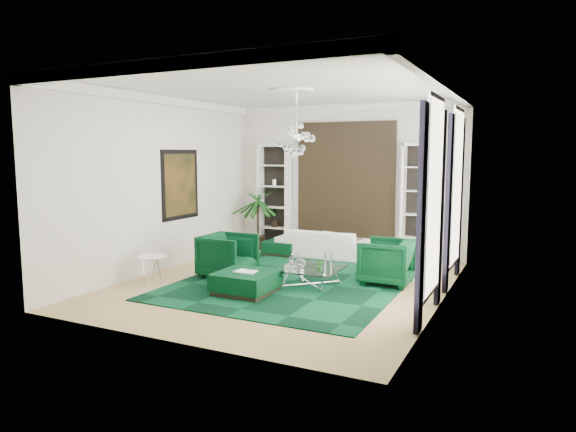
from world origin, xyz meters
The scene contains 30 objects.
floor centered at (0.00, 0.00, -0.01)m, with size 6.00×7.00×0.02m, color tan.
ceiling centered at (0.00, 0.00, 3.81)m, with size 6.00×7.00×0.02m, color white.
wall_back centered at (0.00, 3.51, 1.90)m, with size 6.00×0.02×3.80m, color silver.
wall_front centered at (0.00, -3.51, 1.90)m, with size 6.00×0.02×3.80m, color silver.
wall_left centered at (-3.01, 0.00, 1.90)m, with size 0.02×7.00×3.80m, color silver.
wall_right centered at (3.01, 0.00, 1.90)m, with size 0.02×7.00×3.80m, color silver.
crown_molding centered at (0.00, 0.00, 3.70)m, with size 6.00×7.00×0.18m, color white, non-canonical shape.
ceiling_medallion centered at (0.00, 0.30, 3.77)m, with size 0.90×0.90×0.05m, color white.
tapestry centered at (0.00, 3.46, 1.90)m, with size 2.50×0.06×2.80m, color black.
shelving_left centered at (-1.95, 3.31, 1.40)m, with size 0.90×0.38×2.80m, color white, non-canonical shape.
shelving_right centered at (1.95, 3.31, 1.40)m, with size 0.90×0.38×2.80m, color white, non-canonical shape.
painting centered at (-2.97, 0.60, 1.85)m, with size 0.04×1.30×1.60m, color black.
window_near centered at (2.99, -0.90, 1.90)m, with size 0.03×1.10×2.90m, color white.
curtain_near_a centered at (2.96, -1.68, 1.65)m, with size 0.07×0.30×3.25m, color black.
curtain_near_b centered at (2.96, -0.12, 1.65)m, with size 0.07×0.30×3.25m, color black.
window_far centered at (2.99, 1.50, 1.90)m, with size 0.03×1.10×2.90m, color white.
curtain_far_a centered at (2.96, 0.72, 1.65)m, with size 0.07×0.30×3.25m, color black.
curtain_far_b centered at (2.96, 2.28, 1.65)m, with size 0.07×0.30×3.25m, color black.
rug centered at (0.11, 0.20, 0.01)m, with size 4.20×5.00×0.02m, color black.
sofa centered at (-0.28, 2.77, 0.34)m, with size 2.35×0.92×0.69m, color white.
armchair_left centered at (-1.31, -0.04, 0.45)m, with size 0.97×1.00×0.91m, color black.
armchair_right centered at (1.81, 0.85, 0.45)m, with size 0.96×0.99×0.90m, color black.
coffee_table centered at (0.57, -0.04, 0.20)m, with size 1.14×1.14×0.39m, color white, non-canonical shape.
ottoman_side centered at (-1.35, 2.59, 0.18)m, with size 0.81×0.81×0.36m, color black.
ottoman_front centered at (-0.33, -0.96, 0.20)m, with size 1.02×1.02×0.41m, color black.
book centered at (-0.33, -0.96, 0.42)m, with size 0.41×0.27×0.03m, color white.
side_table centered at (-2.37, -1.14, 0.27)m, with size 0.56×0.56×0.54m, color white.
palm centered at (-2.30, 3.01, 1.07)m, with size 1.34×1.34×2.14m, color #195018, non-canonical shape.
chandelier centered at (0.14, 0.22, 2.85)m, with size 0.77×0.77×0.69m, color white, non-canonical shape.
table_plant centered at (0.85, -0.27, 0.50)m, with size 0.12×0.10×0.22m, color #195018.
Camera 1 is at (4.39, -8.89, 2.58)m, focal length 32.00 mm.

